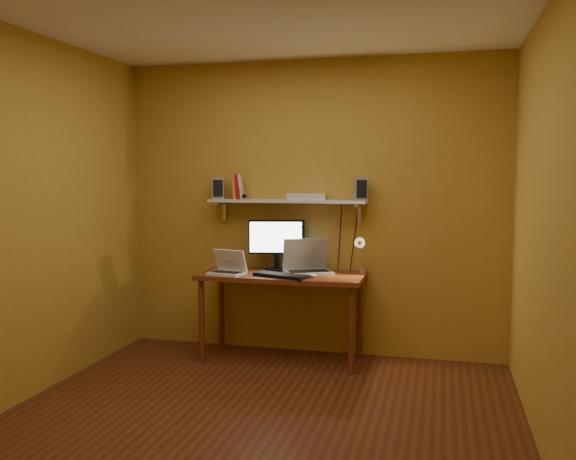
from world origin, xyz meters
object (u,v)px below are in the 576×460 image
(speaker_right, at_px, (361,189))
(laptop, at_px, (307,264))
(router, at_px, (307,197))
(monitor, at_px, (277,242))
(netbook, at_px, (228,267))
(desk_lamp, at_px, (361,250))
(speaker_left, at_px, (218,188))
(wall_shelf, at_px, (287,201))
(keyboard, at_px, (281,275))
(mouse, at_px, (311,276))
(shelf_camera, at_px, (245,196))
(desk, at_px, (282,284))

(speaker_right, bearing_deg, laptop, 173.83)
(laptop, height_order, router, router)
(monitor, xyz_separation_m, router, (0.27, 0.02, 0.40))
(netbook, relative_size, desk_lamp, 0.87)
(speaker_left, relative_size, router, 0.59)
(wall_shelf, xyz_separation_m, keyboard, (0.04, -0.36, -0.60))
(monitor, distance_m, router, 0.48)
(wall_shelf, height_order, monitor, wall_shelf)
(laptop, height_order, mouse, laptop)
(desk_lamp, bearing_deg, mouse, -145.94)
(keyboard, height_order, shelf_camera, shelf_camera)
(shelf_camera, distance_m, router, 0.54)
(wall_shelf, bearing_deg, shelf_camera, -171.26)
(wall_shelf, bearing_deg, laptop, -23.24)
(desk, height_order, speaker_left, speaker_left)
(router, bearing_deg, mouse, -71.57)
(desk, xyz_separation_m, laptop, (0.20, 0.11, 0.16))
(wall_shelf, distance_m, shelf_camera, 0.38)
(monitor, xyz_separation_m, speaker_left, (-0.55, 0.01, 0.47))
(monitor, bearing_deg, router, -8.61)
(desk, height_order, keyboard, keyboard)
(keyboard, bearing_deg, shelf_camera, 162.75)
(keyboard, bearing_deg, desk_lamp, 44.20)
(router, bearing_deg, shelf_camera, -173.34)
(wall_shelf, xyz_separation_m, monitor, (-0.09, -0.01, -0.36))
(desk, xyz_separation_m, shelf_camera, (-0.37, 0.14, 0.74))
(router, bearing_deg, laptop, -75.28)
(laptop, xyz_separation_m, shelf_camera, (-0.57, 0.03, 0.58))
(mouse, bearing_deg, speaker_right, 29.59)
(netbook, bearing_deg, router, 39.81)
(wall_shelf, height_order, mouse, wall_shelf)
(desk, relative_size, laptop, 2.91)
(desk, relative_size, netbook, 4.30)
(keyboard, bearing_deg, speaker_right, 50.36)
(mouse, distance_m, speaker_right, 0.86)
(desk_lamp, height_order, speaker_left, speaker_left)
(desk, xyz_separation_m, speaker_left, (-0.64, 0.19, 0.81))
(laptop, bearing_deg, wall_shelf, 130.55)
(monitor, height_order, netbook, monitor)
(mouse, xyz_separation_m, shelf_camera, (-0.65, 0.27, 0.64))
(wall_shelf, relative_size, speaker_right, 7.22)
(mouse, bearing_deg, desk, 142.39)
(wall_shelf, height_order, desk_lamp, wall_shelf)
(desk_lamp, bearing_deg, laptop, -177.97)
(monitor, relative_size, netbook, 1.50)
(desk, xyz_separation_m, keyboard, (0.04, -0.16, 0.10))
(desk_lamp, xyz_separation_m, shelf_camera, (-1.03, 0.01, 0.45))
(keyboard, height_order, desk_lamp, desk_lamp)
(shelf_camera, relative_size, router, 0.32)
(wall_shelf, height_order, keyboard, wall_shelf)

